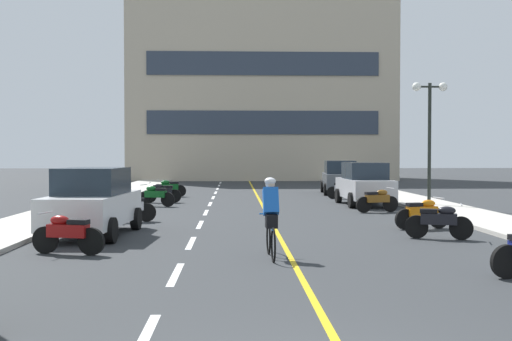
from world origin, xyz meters
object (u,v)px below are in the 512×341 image
(motorcycle_3, at_px, (439,221))
(motorcycle_7, at_px, (155,195))
(parked_car_mid, at_px, (365,184))
(street_lamp_mid, at_px, (430,115))
(motorcycle_9, at_px, (344,189))
(cyclist_rider, at_px, (271,216))
(motorcycle_2, at_px, (68,233))
(parked_car_far, at_px, (340,177))
(motorcycle_8, at_px, (162,192))
(parked_car_near, at_px, (93,202))
(motorcycle_4, at_px, (422,213))
(motorcycle_6, at_px, (378,200))
(motorcycle_10, at_px, (169,188))
(motorcycle_5, at_px, (129,207))

(motorcycle_3, xyz_separation_m, motorcycle_7, (-8.54, 10.33, 0.00))
(parked_car_mid, relative_size, motorcycle_3, 2.57)
(motorcycle_3, bearing_deg, street_lamp_mid, 74.05)
(motorcycle_9, bearing_deg, parked_car_mid, -86.83)
(motorcycle_9, bearing_deg, cyclist_rider, -104.96)
(street_lamp_mid, distance_m, motorcycle_2, 16.89)
(street_lamp_mid, xyz_separation_m, parked_car_far, (-2.25, 8.58, -2.88))
(motorcycle_8, xyz_separation_m, motorcycle_9, (8.58, 2.08, 0.00))
(street_lamp_mid, xyz_separation_m, parked_car_near, (-11.79, -8.67, -2.88))
(motorcycle_3, height_order, cyclist_rider, cyclist_rider)
(motorcycle_4, relative_size, motorcycle_6, 1.00)
(motorcycle_10, bearing_deg, motorcycle_5, -90.27)
(motorcycle_2, relative_size, motorcycle_6, 1.00)
(parked_car_near, xyz_separation_m, parked_car_mid, (9.32, 9.66, 0.00))
(street_lamp_mid, relative_size, motorcycle_9, 3.03)
(cyclist_rider, bearing_deg, motorcycle_5, 120.47)
(motorcycle_2, relative_size, motorcycle_9, 1.01)
(motorcycle_8, relative_size, motorcycle_9, 1.03)
(motorcycle_3, xyz_separation_m, motorcycle_8, (-8.50, 12.28, 0.00))
(motorcycle_2, distance_m, motorcycle_3, 9.14)
(motorcycle_9, xyz_separation_m, motorcycle_10, (-8.66, 1.78, 0.00))
(motorcycle_5, xyz_separation_m, motorcycle_9, (8.72, 10.03, 0.00))
(motorcycle_8, distance_m, motorcycle_10, 3.86)
(motorcycle_7, distance_m, motorcycle_8, 1.96)
(parked_car_mid, distance_m, motorcycle_8, 8.95)
(motorcycle_10, bearing_deg, motorcycle_4, -57.77)
(motorcycle_3, height_order, motorcycle_8, same)
(motorcycle_3, relative_size, motorcycle_9, 1.00)
(motorcycle_4, xyz_separation_m, motorcycle_9, (-0.14, 12.18, 0.00))
(parked_car_near, relative_size, motorcycle_5, 2.54)
(parked_car_near, height_order, parked_car_far, same)
(street_lamp_mid, height_order, cyclist_rider, street_lamp_mid)
(motorcycle_5, distance_m, motorcycle_8, 7.96)
(motorcycle_5, height_order, motorcycle_7, same)
(motorcycle_5, distance_m, motorcycle_10, 11.81)
(motorcycle_7, distance_m, motorcycle_10, 5.81)
(motorcycle_6, distance_m, cyclist_rider, 11.12)
(street_lamp_mid, distance_m, parked_car_mid, 3.92)
(motorcycle_8, bearing_deg, parked_car_mid, -10.62)
(motorcycle_7, bearing_deg, motorcycle_6, -18.73)
(parked_car_far, bearing_deg, motorcycle_2, -114.74)
(street_lamp_mid, bearing_deg, motorcycle_2, -134.62)
(parked_car_mid, bearing_deg, parked_car_far, 88.31)
(parked_car_near, bearing_deg, cyclist_rider, -39.13)
(motorcycle_5, bearing_deg, motorcycle_6, 19.33)
(motorcycle_2, distance_m, motorcycle_5, 6.48)
(parked_car_near, bearing_deg, motorcycle_7, 87.01)
(motorcycle_7, height_order, motorcycle_10, same)
(motorcycle_6, bearing_deg, cyclist_rider, -114.39)
(motorcycle_3, xyz_separation_m, motorcycle_4, (0.22, 2.18, 0.00))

